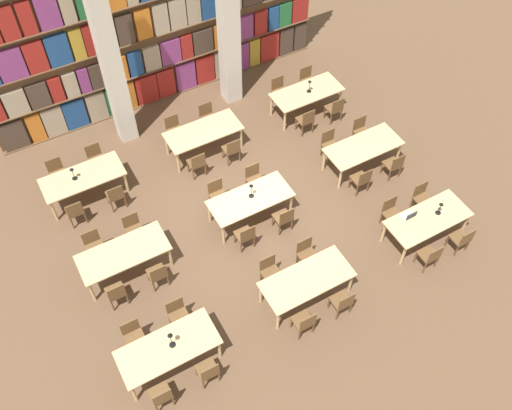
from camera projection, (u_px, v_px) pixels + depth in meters
ground_plane at (251, 215)px, 14.78m from camera, size 40.00×40.00×0.00m
bookshelf_bank at (156, 20)px, 15.65m from camera, size 10.12×0.35×5.50m
pillar_left at (107, 49)px, 14.25m from camera, size 0.50×0.50×6.00m
pillar_center at (228, 11)px, 15.29m from camera, size 0.50×0.50×6.00m
reading_table_0 at (168, 349)px, 11.74m from camera, size 2.10×0.93×0.77m
chair_0 at (161, 396)px, 11.35m from camera, size 0.42×0.40×0.88m
chair_1 at (133, 335)px, 12.16m from camera, size 0.42×0.40×0.88m
chair_2 at (208, 371)px, 11.67m from camera, size 0.42×0.40×0.88m
chair_3 at (178, 314)px, 12.48m from camera, size 0.42×0.40×0.88m
desk_lamp_0 at (171, 338)px, 11.45m from camera, size 0.14×0.14×0.50m
reading_table_1 at (307, 281)px, 12.75m from camera, size 2.10×0.93×0.77m
chair_4 at (304, 322)px, 12.36m from camera, size 0.42×0.40×0.88m
chair_5 at (270, 271)px, 13.17m from camera, size 0.42×0.40×0.88m
chair_6 at (343, 302)px, 12.66m from camera, size 0.42×0.40×0.88m
chair_7 at (306, 253)px, 13.48m from camera, size 0.42×0.40×0.88m
reading_table_2 at (428, 220)px, 13.81m from camera, size 2.10×0.93×0.77m
chair_8 at (430, 256)px, 13.43m from camera, size 0.42×0.40×0.88m
chair_9 at (391, 212)px, 14.24m from camera, size 0.42×0.40×0.88m
chair_10 at (462, 239)px, 13.73m from camera, size 0.42×0.40×0.88m
chair_11 at (422, 197)px, 14.54m from camera, size 0.42×0.40×0.88m
desk_lamp_1 at (441, 206)px, 13.64m from camera, size 0.14×0.14×0.39m
laptop at (409, 215)px, 13.75m from camera, size 0.32×0.22×0.21m
reading_table_3 at (123, 254)px, 13.19m from camera, size 2.10×0.93×0.77m
chair_12 at (116, 293)px, 12.81m from camera, size 0.42×0.40×0.88m
chair_13 at (94, 245)px, 13.62m from camera, size 0.42×0.40×0.88m
chair_14 at (158, 274)px, 13.11m from camera, size 0.42×0.40×0.88m
chair_15 at (134, 228)px, 13.92m from camera, size 0.42×0.40×0.88m
reading_table_4 at (250, 200)px, 14.20m from camera, size 2.10×0.93×0.77m
chair_16 at (246, 235)px, 13.79m from camera, size 0.42×0.40×0.88m
chair_17 at (218, 194)px, 14.60m from camera, size 0.42×0.40×0.88m
chair_18 at (284, 218)px, 14.12m from camera, size 0.42×0.40×0.88m
chair_19 at (255, 178)px, 14.93m from camera, size 0.42×0.40×0.88m
desk_lamp_2 at (251, 188)px, 13.93m from camera, size 0.14×0.14×0.46m
reading_table_5 at (363, 148)px, 15.32m from camera, size 2.10×0.93×0.77m
chair_20 at (362, 179)px, 14.91m from camera, size 0.42×0.40×0.88m
chair_21 at (330, 144)px, 15.72m from camera, size 0.42×0.40×0.88m
chair_22 at (394, 164)px, 15.23m from camera, size 0.42×0.40×0.88m
chair_23 at (361, 130)px, 16.04m from camera, size 0.42×0.40×0.88m
reading_table_6 at (83, 178)px, 14.64m from camera, size 2.10×0.93×0.77m
chair_24 at (75, 211)px, 14.25m from camera, size 0.42×0.40×0.88m
chair_25 at (57, 172)px, 15.06m from camera, size 0.42×0.40×0.88m
chair_26 at (116, 195)px, 14.57m from camera, size 0.42×0.40×0.88m
chair_27 at (96, 158)px, 15.39m from camera, size 0.42×0.40×0.88m
desk_lamp_3 at (72, 172)px, 14.32m from camera, size 0.14×0.14×0.40m
reading_table_7 at (203, 133)px, 15.68m from camera, size 2.10×0.93×0.77m
chair_28 at (197, 163)px, 15.27m from camera, size 0.42×0.40×0.88m
chair_29 at (174, 129)px, 16.08m from camera, size 0.42×0.40×0.88m
chair_30 at (232, 149)px, 15.59m from camera, size 0.42×0.40×0.88m
chair_31 at (208, 116)px, 16.40m from camera, size 0.42×0.40×0.88m
reading_table_8 at (307, 94)px, 16.69m from camera, size 2.10×0.93×0.77m
chair_32 at (306, 120)px, 16.31m from camera, size 0.42×0.40×0.88m
chair_33 at (279, 90)px, 17.12m from camera, size 0.42×0.40×0.88m
chair_34 at (335, 108)px, 16.61m from camera, size 0.42×0.40×0.88m
chair_35 at (307, 79)px, 17.42m from camera, size 0.42×0.40×0.88m
desk_lamp_4 at (310, 84)px, 16.41m from camera, size 0.14×0.14×0.42m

